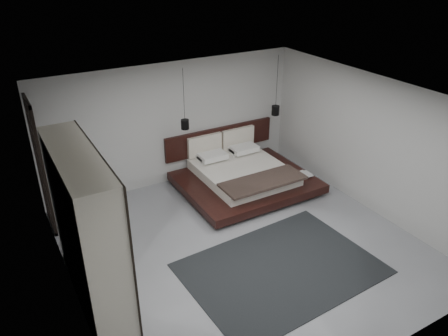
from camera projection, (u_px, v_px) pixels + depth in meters
floor at (243, 245)px, 8.13m from camera, size 6.00×6.00×0.00m
ceiling at (246, 100)px, 6.86m from camera, size 6.00×6.00×0.00m
wall_back at (174, 124)px, 9.82m from camera, size 6.00×0.00×6.00m
wall_front at (379, 282)px, 5.17m from camera, size 6.00×0.00×6.00m
wall_left at (65, 228)px, 6.17m from camera, size 0.00×6.00×6.00m
wall_right at (370, 144)px, 8.82m from camera, size 0.00×6.00×6.00m
lattice_screen at (41, 166)px, 8.13m from camera, size 0.05×0.90×2.60m
bed at (242, 175)px, 9.99m from camera, size 2.87×2.43×1.09m
book_lower at (301, 175)px, 10.00m from camera, size 0.28×0.34×0.03m
book_upper at (302, 175)px, 9.96m from camera, size 0.26×0.33×0.02m
pendant_left at (185, 124)px, 9.23m from camera, size 0.17×0.17×1.31m
pendant_right at (275, 110)px, 10.32m from camera, size 0.18×0.18×1.41m
wardrobe at (87, 229)px, 6.43m from camera, size 0.60×2.53×2.48m
rug at (281, 268)px, 7.52m from camera, size 3.34×2.46×0.01m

